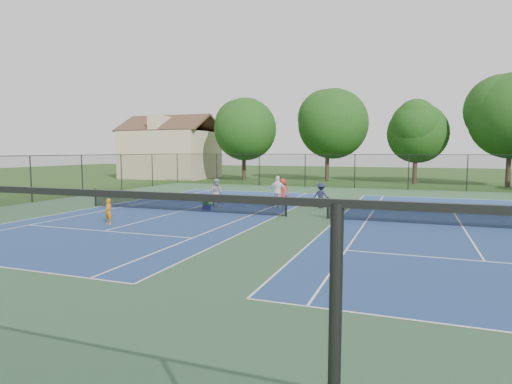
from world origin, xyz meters
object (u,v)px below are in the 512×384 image
(ball_crate, at_px, (207,208))
(instructor, at_px, (216,193))
(tree_back_c, at_px, (416,129))
(child_player, at_px, (108,211))
(bystander_b, at_px, (321,196))
(ball_hopper, at_px, (207,201))
(bystander_a, at_px, (278,191))
(tree_back_b, at_px, (328,120))
(clapboard_house, at_px, (171,153))
(bystander_c, at_px, (283,191))
(tree_back_a, at_px, (244,126))
(tree_back_d, at_px, (512,112))

(ball_crate, bearing_deg, instructor, 93.72)
(tree_back_c, bearing_deg, child_player, -113.42)
(bystander_b, bearing_deg, ball_hopper, 40.14)
(child_player, distance_m, instructor, 7.33)
(ball_crate, bearing_deg, tree_back_c, 65.96)
(bystander_a, bearing_deg, instructor, 11.85)
(tree_back_b, distance_m, clapboard_house, 19.35)
(bystander_a, relative_size, bystander_c, 1.15)
(bystander_c, bearing_deg, tree_back_a, -57.73)
(tree_back_c, height_order, tree_back_d, tree_back_d)
(child_player, relative_size, bystander_a, 0.63)
(tree_back_c, distance_m, bystander_c, 22.14)
(bystander_b, bearing_deg, ball_crate, 40.14)
(ball_crate, bearing_deg, ball_hopper, 0.00)
(tree_back_a, distance_m, tree_back_c, 18.04)
(bystander_a, xyz_separation_m, bystander_b, (2.50, 0.38, -0.19))
(tree_back_b, xyz_separation_m, bystander_a, (1.44, -22.61, -5.67))
(ball_crate, bearing_deg, tree_back_b, 85.82)
(tree_back_a, bearing_deg, ball_hopper, -72.97)
(clapboard_house, height_order, ball_crate, clapboard_house)
(child_player, bearing_deg, clapboard_house, 131.55)
(tree_back_b, xyz_separation_m, clapboard_house, (-19.00, -1.00, -3.50))
(clapboard_house, height_order, bystander_b, clapboard_house)
(tree_back_b, height_order, bystander_b, tree_back_b)
(tree_back_d, height_order, bystander_a, tree_back_d)
(ball_crate, bearing_deg, bystander_b, 28.11)
(tree_back_a, distance_m, tree_back_d, 26.01)
(bystander_b, height_order, ball_crate, bystander_b)
(clapboard_house, bearing_deg, tree_back_d, -1.59)
(tree_back_d, bearing_deg, bystander_c, -129.18)
(tree_back_a, bearing_deg, clapboard_house, 174.29)
(bystander_b, bearing_deg, instructor, 27.68)
(tree_back_b, relative_size, instructor, 5.97)
(tree_back_c, distance_m, bystander_a, 23.35)
(bystander_b, bearing_deg, child_player, 59.75)
(bystander_a, distance_m, bystander_c, 1.39)
(bystander_b, bearing_deg, tree_back_d, -110.80)
(tree_back_c, distance_m, ball_crate, 27.17)
(tree_back_d, bearing_deg, ball_crate, -128.94)
(bystander_b, height_order, bystander_c, bystander_c)
(clapboard_house, relative_size, ball_crate, 28.43)
(bystander_a, relative_size, bystander_b, 1.27)
(tree_back_b, bearing_deg, tree_back_c, -6.34)
(tree_back_a, xyz_separation_m, clapboard_house, (-10.00, 1.00, -2.95))
(tree_back_c, relative_size, ball_crate, 22.10)
(tree_back_d, distance_m, clapboard_house, 36.21)
(ball_hopper, bearing_deg, bystander_c, 52.22)
(clapboard_house, distance_m, bystander_b, 31.35)
(clapboard_house, bearing_deg, bystander_c, -44.87)
(tree_back_a, bearing_deg, bystander_a, -63.14)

